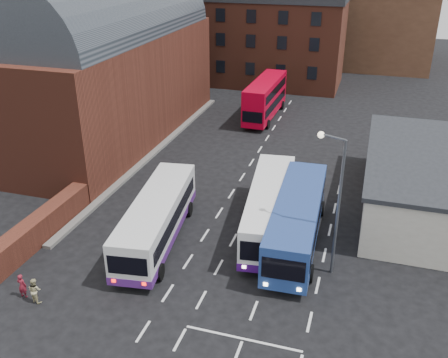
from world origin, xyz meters
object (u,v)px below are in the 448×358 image
(bus_white_inbound, at_px, (270,206))
(pedestrian_beige, at_px, (35,290))
(bus_blue, at_px, (297,218))
(street_lamp, at_px, (335,194))
(pedestrian_red, at_px, (22,286))
(bus_red_double, at_px, (265,98))
(bus_white_outbound, at_px, (157,217))

(bus_white_inbound, relative_size, pedestrian_beige, 7.95)
(bus_blue, xyz_separation_m, pedestrian_beige, (-12.63, -9.99, -1.17))
(street_lamp, xyz_separation_m, pedestrian_red, (-15.87, -7.44, -4.45))
(bus_white_inbound, height_order, bus_red_double, bus_red_double)
(bus_blue, xyz_separation_m, street_lamp, (2.32, -2.42, 3.28))
(bus_blue, distance_m, street_lamp, 4.69)
(bus_red_double, relative_size, pedestrian_beige, 7.19)
(bus_white_inbound, xyz_separation_m, bus_red_double, (-5.67, 23.40, 0.39))
(bus_red_double, height_order, street_lamp, street_lamp)
(bus_white_inbound, xyz_separation_m, pedestrian_red, (-11.51, -11.01, -1.12))
(bus_red_double, height_order, pedestrian_red, bus_red_double)
(bus_blue, bearing_deg, street_lamp, 131.43)
(bus_red_double, xyz_separation_m, street_lamp, (10.02, -26.97, 2.94))
(bus_red_double, xyz_separation_m, pedestrian_red, (-5.84, -34.41, -1.51))
(pedestrian_red, relative_size, pedestrian_beige, 1.01)
(street_lamp, bearing_deg, pedestrian_beige, -153.14)
(bus_white_inbound, bearing_deg, pedestrian_red, 36.81)
(bus_white_outbound, bearing_deg, pedestrian_beige, -124.86)
(bus_blue, distance_m, pedestrian_beige, 16.15)
(bus_white_outbound, xyz_separation_m, bus_red_double, (1.04, 26.90, 0.43))
(bus_blue, bearing_deg, pedestrian_red, 33.62)
(pedestrian_red, height_order, pedestrian_beige, pedestrian_red)
(bus_red_double, bearing_deg, street_lamp, 111.57)
(bus_white_outbound, height_order, street_lamp, street_lamp)
(street_lamp, xyz_separation_m, pedestrian_beige, (-14.96, -7.57, -4.45))
(pedestrian_red, bearing_deg, street_lamp, -155.85)
(bus_red_double, distance_m, pedestrian_red, 34.93)
(bus_red_double, distance_m, street_lamp, 28.92)
(bus_white_outbound, xyz_separation_m, bus_blue, (8.74, 2.35, 0.08))
(bus_white_outbound, relative_size, pedestrian_beige, 7.82)
(bus_red_double, bearing_deg, bus_white_inbound, 104.79)
(bus_red_double, relative_size, street_lamp, 1.24)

